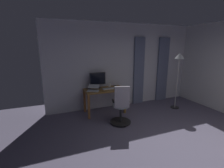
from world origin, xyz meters
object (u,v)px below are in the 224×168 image
object	(u,v)px
computer_monitor	(98,79)
floor_lamp	(179,64)
computer_mouse	(115,86)
laptop	(93,89)
desk	(104,93)
mug_coffee	(109,85)
cell_phone_face_up	(88,88)
computer_keyboard	(110,89)
office_chair	(121,107)

from	to	relation	value
computer_monitor	floor_lamp	size ratio (longest dim) A/B	0.28
computer_mouse	laptop	bearing A→B (deg)	16.49
desk	mug_coffee	size ratio (longest dim) A/B	9.61
computer_mouse	cell_phone_face_up	distance (m)	0.88
laptop	desk	bearing A→B (deg)	-141.22
computer_keyboard	laptop	bearing A→B (deg)	1.45
computer_monitor	computer_mouse	bearing A→B (deg)	176.14
desk	office_chair	bearing A→B (deg)	98.96
office_chair	cell_phone_face_up	size ratio (longest dim) A/B	7.45
office_chair	computer_monitor	xyz separation A→B (m)	(0.29, -1.11, 0.55)
office_chair	floor_lamp	size ratio (longest dim) A/B	0.59
laptop	cell_phone_face_up	xyz separation A→B (m)	(0.08, -0.29, -0.04)
desk	computer_monitor	distance (m)	0.46
office_chair	floor_lamp	distance (m)	2.43
computer_monitor	desk	bearing A→B (deg)	126.53
laptop	mug_coffee	distance (m)	0.68
laptop	mug_coffee	xyz separation A→B (m)	(-0.61, -0.29, 0.00)
computer_monitor	computer_keyboard	bearing A→B (deg)	138.54
computer_mouse	cell_phone_face_up	xyz separation A→B (m)	(0.87, -0.05, -0.01)
laptop	mug_coffee	size ratio (longest dim) A/B	3.37
laptop	cell_phone_face_up	bearing A→B (deg)	-48.07
computer_mouse	floor_lamp	size ratio (longest dim) A/B	0.06
floor_lamp	computer_mouse	bearing A→B (deg)	-19.33
floor_lamp	cell_phone_face_up	bearing A→B (deg)	-14.54
desk	cell_phone_face_up	distance (m)	0.51
laptop	computer_keyboard	bearing A→B (deg)	-151.22
office_chair	computer_keyboard	xyz separation A→B (m)	(-0.00, -0.85, 0.28)
cell_phone_face_up	floor_lamp	size ratio (longest dim) A/B	0.08
cell_phone_face_up	mug_coffee	xyz separation A→B (m)	(-0.68, -0.00, 0.05)
floor_lamp	mug_coffee	bearing A→B (deg)	-19.12
mug_coffee	floor_lamp	size ratio (longest dim) A/B	0.07
computer_monitor	computer_mouse	size ratio (longest dim) A/B	4.99
desk	office_chair	xyz separation A→B (m)	(-0.14, 0.91, -0.16)
laptop	mug_coffee	world-z (taller)	laptop
office_chair	computer_mouse	distance (m)	1.15
computer_mouse	computer_monitor	bearing A→B (deg)	-3.86
cell_phone_face_up	desk	bearing A→B (deg)	123.96
desk	mug_coffee	world-z (taller)	mug_coffee
floor_lamp	computer_monitor	bearing A→B (deg)	-15.87
office_chair	mug_coffee	bearing A→B (deg)	101.21
desk	cell_phone_face_up	size ratio (longest dim) A/B	8.39
computer_monitor	mug_coffee	xyz separation A→B (m)	(-0.39, -0.02, -0.22)
laptop	floor_lamp	xyz separation A→B (m)	(-2.69, 0.43, 0.67)
computer_keyboard	floor_lamp	size ratio (longest dim) A/B	0.24
office_chair	computer_keyboard	distance (m)	0.89
laptop	computer_monitor	bearing A→B (deg)	-101.06
office_chair	computer_mouse	xyz separation A→B (m)	(-0.29, -1.07, 0.29)
laptop	cell_phone_face_up	size ratio (longest dim) A/B	2.94
desk	laptop	world-z (taller)	laptop
office_chair	computer_monitor	distance (m)	1.27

